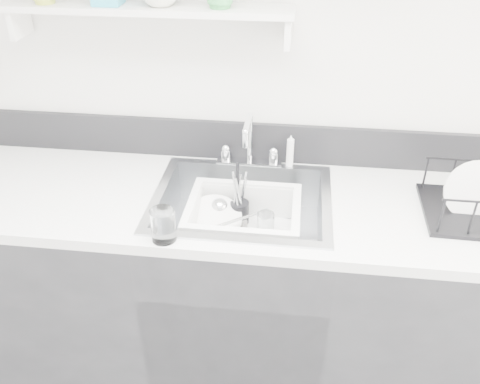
# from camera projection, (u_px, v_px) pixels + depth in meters

# --- Properties ---
(room_shell) EXTENTS (3.50, 3.00, 2.60)m
(room_shell) POSITION_uv_depth(u_px,v_px,m) (176.00, 60.00, 0.74)
(room_shell) COLOR silver
(room_shell) RESTS_ON ground
(counter_run) EXTENTS (3.20, 0.62, 0.92)m
(counter_run) POSITION_uv_depth(u_px,v_px,m) (242.00, 293.00, 2.07)
(counter_run) COLOR black
(counter_run) RESTS_ON ground
(backsplash) EXTENTS (3.20, 0.02, 0.16)m
(backsplash) POSITION_uv_depth(u_px,v_px,m) (251.00, 142.00, 2.03)
(backsplash) COLOR black
(backsplash) RESTS_ON counter_run
(sink) EXTENTS (0.64, 0.52, 0.20)m
(sink) POSITION_uv_depth(u_px,v_px,m) (242.00, 219.00, 1.87)
(sink) COLOR silver
(sink) RESTS_ON counter_run
(faucet) EXTENTS (0.26, 0.18, 0.23)m
(faucet) POSITION_uv_depth(u_px,v_px,m) (249.00, 152.00, 2.00)
(faucet) COLOR silver
(faucet) RESTS_ON counter_run
(side_sprayer) EXTENTS (0.03, 0.03, 0.14)m
(side_sprayer) POSITION_uv_depth(u_px,v_px,m) (290.00, 151.00, 1.98)
(side_sprayer) COLOR white
(side_sprayer) RESTS_ON counter_run
(wall_shelf) EXTENTS (1.00, 0.16, 0.12)m
(wall_shelf) POSITION_uv_depth(u_px,v_px,m) (149.00, 11.00, 1.74)
(wall_shelf) COLOR silver
(wall_shelf) RESTS_ON room_shell
(wash_tub) EXTENTS (0.44, 0.38, 0.16)m
(wash_tub) POSITION_uv_depth(u_px,v_px,m) (244.00, 222.00, 1.86)
(wash_tub) COLOR white
(wash_tub) RESTS_ON sink
(plate_stack) EXTENTS (0.26, 0.25, 0.10)m
(plate_stack) POSITION_uv_depth(u_px,v_px,m) (216.00, 225.00, 1.90)
(plate_stack) COLOR white
(plate_stack) RESTS_ON wash_tub
(utensil_cup) EXTENTS (0.07, 0.07, 0.24)m
(utensil_cup) POSITION_uv_depth(u_px,v_px,m) (240.00, 210.00, 1.94)
(utensil_cup) COLOR black
(utensil_cup) RESTS_ON wash_tub
(ladle) EXTENTS (0.30, 0.26, 0.08)m
(ladle) POSITION_uv_depth(u_px,v_px,m) (233.00, 220.00, 1.90)
(ladle) COLOR silver
(ladle) RESTS_ON wash_tub
(tumbler_in_tub) EXTENTS (0.06, 0.06, 0.09)m
(tumbler_in_tub) POSITION_uv_depth(u_px,v_px,m) (266.00, 224.00, 1.88)
(tumbler_in_tub) COLOR white
(tumbler_in_tub) RESTS_ON wash_tub
(tumbler_counter) EXTENTS (0.08, 0.08, 0.11)m
(tumbler_counter) POSITION_uv_depth(u_px,v_px,m) (163.00, 225.00, 1.60)
(tumbler_counter) COLOR white
(tumbler_counter) RESTS_ON counter_run
(bowl_small) EXTENTS (0.13, 0.13, 0.03)m
(bowl_small) POSITION_uv_depth(u_px,v_px,m) (262.00, 245.00, 1.82)
(bowl_small) COLOR white
(bowl_small) RESTS_ON wash_tub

